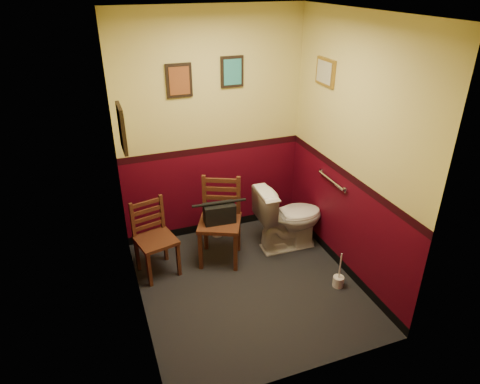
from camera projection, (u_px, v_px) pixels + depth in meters
name	position (u px, v px, depth m)	size (l,w,h in m)	color
floor	(248.00, 285.00, 4.57)	(2.20, 2.40, 0.00)	black
ceiling	(251.00, 12.00, 3.33)	(2.20, 2.40, 0.00)	silver
wall_back	(212.00, 130.00, 4.95)	(2.20, 2.70, 0.00)	#440411
wall_front	(312.00, 237.00, 2.95)	(2.20, 2.70, 0.00)	#440411
wall_left	(128.00, 189.00, 3.61)	(2.40, 2.70, 0.00)	#440411
wall_right	(351.00, 154.00, 4.29)	(2.40, 2.70, 0.00)	#440411
grab_bar	(332.00, 181.00, 4.67)	(0.05, 0.56, 0.06)	silver
framed_print_back_a	(179.00, 81.00, 4.55)	(0.28, 0.04, 0.36)	black
framed_print_back_b	(232.00, 72.00, 4.71)	(0.26, 0.04, 0.34)	black
framed_print_left	(122.00, 128.00, 3.47)	(0.04, 0.30, 0.38)	black
framed_print_right	(325.00, 72.00, 4.46)	(0.04, 0.34, 0.28)	olive
toilet	(289.00, 217.00, 5.05)	(0.45, 0.81, 0.80)	white
toilet_brush	(338.00, 281.00, 4.53)	(0.12, 0.12, 0.42)	silver
chair_left	(154.00, 238.00, 4.61)	(0.48, 0.48, 0.84)	#572B1A
chair_right	(220.00, 221.00, 4.80)	(0.60, 0.60, 0.97)	#572B1A
handbag	(219.00, 213.00, 4.71)	(0.35, 0.20, 0.25)	black
tp_stack	(222.00, 228.00, 5.41)	(0.25, 0.13, 0.22)	silver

